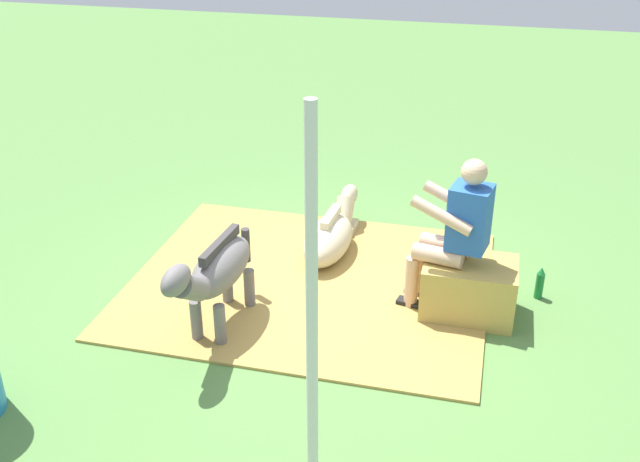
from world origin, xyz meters
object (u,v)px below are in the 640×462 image
Objects in this scene: soda_bottle at (540,283)px; tent_pole_left at (312,346)px; pony_standing at (216,272)px; hay_bale at (469,289)px; pony_lying at (331,234)px; person_seated at (454,229)px.

soda_bottle is 3.25m from tent_pole_left.
pony_standing is 4.60× the size of soda_bottle.
tent_pole_left is at bearing 65.78° from soda_bottle.
tent_pole_left reaches higher than hay_bale.
tent_pole_left is at bearing 74.20° from hay_bale.
tent_pole_left is (0.68, 2.41, 1.00)m from hay_bale.
person_seated is at bearing 147.89° from pony_lying.
pony_standing is (1.72, 0.73, -0.22)m from person_seated.
pony_standing is at bearing 20.52° from hay_bale.
person_seated is at bearing -157.11° from pony_standing.
hay_bale is at bearing 172.23° from person_seated.
person_seated is 4.59× the size of soda_bottle.
pony_standing reaches higher than soda_bottle.
person_seated is at bearing -7.77° from hay_bale.
pony_lying is at bearing -78.61° from tent_pole_left.
person_seated reaches higher than pony_standing.
person_seated is (0.16, -0.02, 0.51)m from hay_bale.
pony_standing is 1.59m from pony_lying.
person_seated reaches higher than soda_bottle.
tent_pole_left reaches higher than pony_standing.
tent_pole_left is (-0.64, 3.16, 1.04)m from pony_lying.
hay_bale is 2.53× the size of soda_bottle.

